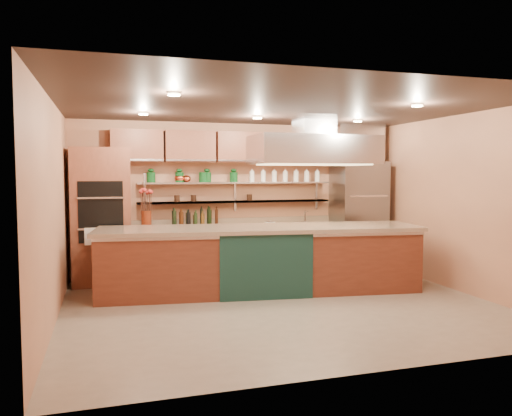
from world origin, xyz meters
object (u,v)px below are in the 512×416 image
object	(u,v)px
green_canister	(203,177)
island	(260,259)
flower_vase	(146,220)
refrigerator	(358,216)
kitchen_scale	(270,222)
copper_kettle	(187,179)

from	to	relation	value
green_canister	island	bearing A→B (deg)	-66.86
island	flower_vase	distance (m)	2.16
refrigerator	flower_vase	size ratio (longest dim) A/B	6.90
refrigerator	flower_vase	xyz separation A→B (m)	(-4.06, 0.01, 0.03)
kitchen_scale	green_canister	bearing A→B (deg)	172.44
island	copper_kettle	bearing A→B (deg)	129.24
island	green_canister	distance (m)	2.06
flower_vase	island	bearing A→B (deg)	-37.08
refrigerator	kitchen_scale	xyz separation A→B (m)	(-1.82, 0.01, -0.07)
kitchen_scale	island	bearing A→B (deg)	-111.65
refrigerator	island	bearing A→B (deg)	-152.45
kitchen_scale	refrigerator	bearing A→B (deg)	2.48
flower_vase	green_canister	world-z (taller)	green_canister
island	refrigerator	bearing A→B (deg)	34.57
kitchen_scale	green_canister	xyz separation A→B (m)	(-1.20, 0.22, 0.83)
kitchen_scale	copper_kettle	world-z (taller)	copper_kettle
island	kitchen_scale	world-z (taller)	island
island	flower_vase	size ratio (longest dim) A/B	16.32
copper_kettle	refrigerator	bearing A→B (deg)	-3.96
refrigerator	kitchen_scale	size ratio (longest dim) A/B	12.83
kitchen_scale	copper_kettle	size ratio (longest dim) A/B	1.03
refrigerator	flower_vase	bearing A→B (deg)	179.86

